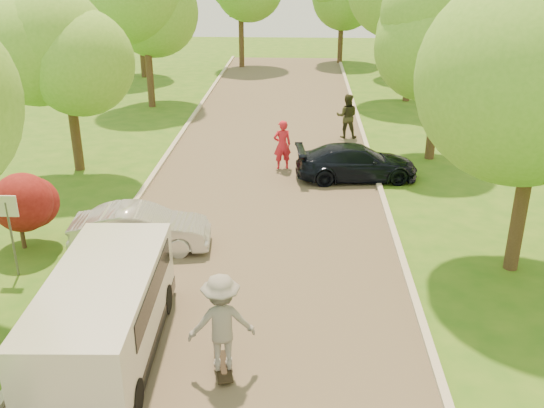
% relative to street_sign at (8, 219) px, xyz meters
% --- Properties ---
extents(ground, '(100.00, 100.00, 0.00)m').
position_rel_street_sign_xyz_m(ground, '(5.80, -4.00, -1.56)').
color(ground, '#2C5F16').
rests_on(ground, ground).
extents(road, '(8.00, 60.00, 0.01)m').
position_rel_street_sign_xyz_m(road, '(5.80, 4.00, -1.56)').
color(road, '#4C4438').
rests_on(road, ground).
extents(curb_left, '(0.18, 60.00, 0.12)m').
position_rel_street_sign_xyz_m(curb_left, '(1.75, 4.00, -1.50)').
color(curb_left, '#B2AD9E').
rests_on(curb_left, ground).
extents(curb_right, '(0.18, 60.00, 0.12)m').
position_rel_street_sign_xyz_m(curb_right, '(9.85, 4.00, -1.50)').
color(curb_right, '#B2AD9E').
rests_on(curb_right, ground).
extents(street_sign, '(0.55, 0.06, 2.17)m').
position_rel_street_sign_xyz_m(street_sign, '(0.00, 0.00, 0.00)').
color(street_sign, '#59595E').
rests_on(street_sign, ground).
extents(red_shrub, '(1.70, 1.70, 1.95)m').
position_rel_street_sign_xyz_m(red_shrub, '(-0.50, 1.50, -0.47)').
color(red_shrub, '#382619').
rests_on(red_shrub, ground).
extents(tree_l_midb, '(4.30, 4.20, 6.62)m').
position_rel_street_sign_xyz_m(tree_l_midb, '(-1.01, 8.00, 3.02)').
color(tree_l_midb, '#382619').
rests_on(tree_l_midb, ground).
extents(tree_r_midb, '(4.51, 4.40, 7.01)m').
position_rel_street_sign_xyz_m(tree_r_midb, '(12.40, 10.00, 3.32)').
color(tree_r_midb, '#382619').
rests_on(tree_r_midb, ground).
extents(minivan, '(2.17, 5.07, 1.86)m').
position_rel_street_sign_xyz_m(minivan, '(3.30, -3.13, -0.58)').
color(minivan, silver).
rests_on(minivan, ground).
extents(silver_sedan, '(3.84, 1.64, 1.23)m').
position_rel_street_sign_xyz_m(silver_sedan, '(2.80, 1.60, -0.95)').
color(silver_sedan, '#BBBABF').
rests_on(silver_sedan, ground).
extents(dark_sedan, '(4.50, 2.21, 1.26)m').
position_rel_street_sign_xyz_m(dark_sedan, '(9.10, 7.48, -0.94)').
color(dark_sedan, black).
rests_on(dark_sedan, ground).
extents(longboard, '(0.50, 1.06, 0.12)m').
position_rel_street_sign_xyz_m(longboard, '(5.68, -3.55, -1.45)').
color(longboard, black).
rests_on(longboard, ground).
extents(skateboarder, '(1.42, 1.00, 1.99)m').
position_rel_street_sign_xyz_m(skateboarder, '(5.68, -3.55, -0.44)').
color(skateboarder, gray).
rests_on(skateboarder, longboard).
extents(person_striped, '(0.79, 0.63, 1.87)m').
position_rel_street_sign_xyz_m(person_striped, '(6.41, 8.46, -0.63)').
color(person_striped, red).
rests_on(person_striped, ground).
extents(person_olive, '(0.99, 0.80, 1.93)m').
position_rel_street_sign_xyz_m(person_olive, '(9.08, 12.72, -0.60)').
color(person_olive, '#2D2F1C').
rests_on(person_olive, ground).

